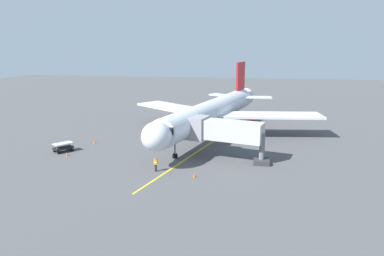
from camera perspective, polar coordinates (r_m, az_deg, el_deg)
ground_plane at (r=61.58m, az=4.46°, el=-0.85°), size 220.00×220.00×0.00m
apron_lead_in_line at (r=54.07m, az=2.39°, el=-2.77°), size 10.12×38.82×0.01m
airplane at (r=59.24m, az=3.31°, el=2.57°), size 33.73×39.82×11.50m
jet_bridge at (r=47.10m, az=4.45°, el=-0.44°), size 11.47×5.38×5.40m
ground_crew_marshaller at (r=43.04m, az=-5.78°, el=-5.74°), size 0.44×0.31×1.71m
box_truck_near_nose at (r=74.61m, az=2.62°, el=2.68°), size 2.34×4.75×2.62m
baggage_cart_portside at (r=53.80m, az=-19.75°, el=-2.90°), size 2.64×2.93×1.27m
safety_cone_nose_left at (r=57.23m, az=-15.18°, el=-2.06°), size 0.32×0.32×0.55m
safety_cone_nose_right at (r=41.11m, az=0.38°, el=-7.48°), size 0.32×0.32×0.55m
safety_cone_wing_port at (r=51.68m, az=-19.20°, el=-3.93°), size 0.32×0.32×0.55m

